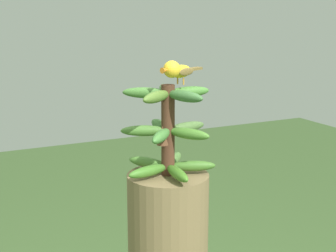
{
  "coord_description": "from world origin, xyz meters",
  "views": [
    {
      "loc": [
        0.71,
        1.42,
        1.44
      ],
      "look_at": [
        0.0,
        0.0,
        1.09
      ],
      "focal_mm": 55.3,
      "sensor_mm": 36.0,
      "label": 1
    }
  ],
  "objects": [
    {
      "name": "perched_bird",
      "position": [
        -0.02,
        0.02,
        1.26
      ],
      "size": [
        0.18,
        0.09,
        0.08
      ],
      "color": "#C68933",
      "rests_on": "banana_bunch"
    },
    {
      "name": "banana_bunch",
      "position": [
        0.0,
        0.0,
        1.07
      ],
      "size": [
        0.3,
        0.31,
        0.29
      ],
      "color": "#4C2D1E",
      "rests_on": "banana_tree"
    }
  ]
}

